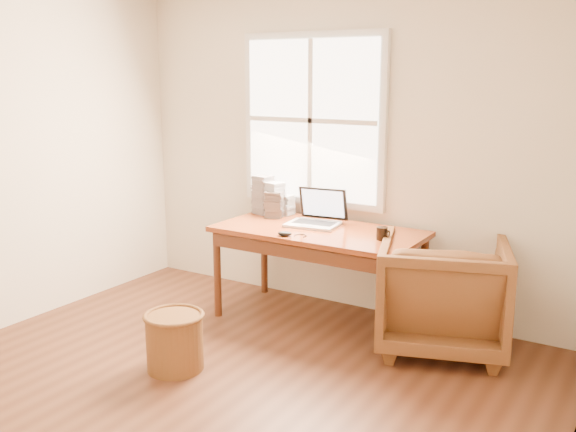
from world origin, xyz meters
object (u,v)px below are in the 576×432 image
Objects in this scene: wicker_stool at (175,342)px; laptop at (313,210)px; coffee_mug at (382,233)px; armchair at (442,294)px; cd_stack_a at (274,199)px; desk at (319,231)px.

wicker_stool is 1.00× the size of laptop.
wicker_stool is 1.65m from coffee_mug.
armchair is 2.38× the size of wicker_stool.
coffee_mug is 0.32× the size of cd_stack_a.
coffee_mug is (0.94, 1.21, 0.61)m from wicker_stool.
laptop reaches higher than desk.
laptop is (0.30, 1.31, 0.70)m from wicker_stool.
laptop is 4.01× the size of coffee_mug.
armchair is at bearing -7.72° from cd_stack_a.
desk is 0.55m from coffee_mug.
coffee_mug is (0.55, -0.05, 0.07)m from desk.
wicker_stool is at bearing -83.99° from cd_stack_a.
cd_stack_a reaches higher than desk.
cd_stack_a reaches higher than armchair.
cd_stack_a is (-0.55, 0.21, 0.16)m from desk.
coffee_mug is at bearing -12.83° from armchair.
armchair is (1.00, 0.00, -0.32)m from desk.
desk is at bearing -21.03° from cd_stack_a.
coffee_mug is (0.64, -0.11, -0.09)m from laptop.
cd_stack_a is at bearing 96.01° from wicker_stool.
laptop is at bearing 77.12° from wicker_stool.
cd_stack_a is (-0.45, 0.15, 0.01)m from laptop.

